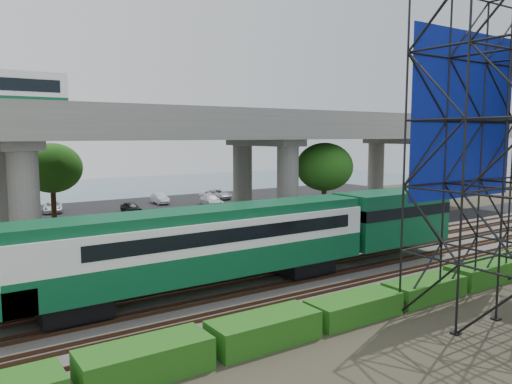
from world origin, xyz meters
TOP-DOWN VIEW (x-y plane):
  - ground at (0.00, 0.00)m, footprint 140.00×140.00m
  - ballast_bed at (0.00, 2.00)m, footprint 90.00×12.00m
  - service_road at (0.00, 10.50)m, footprint 90.00×5.00m
  - parking_lot at (0.00, 34.00)m, footprint 90.00×18.00m
  - harbor_water at (0.00, 56.00)m, footprint 140.00×40.00m
  - rail_tracks at (0.00, 2.00)m, footprint 90.00×9.52m
  - commuter_train at (-1.19, 2.00)m, footprint 29.30×3.06m
  - overpass at (-0.92, 16.00)m, footprint 80.00×12.00m
  - hedge_strip at (1.01, -4.30)m, footprint 34.60×1.80m
  - trees at (-4.67, 16.17)m, footprint 40.94×16.94m
  - suv at (-4.99, 11.25)m, footprint 5.95×4.19m
  - parked_cars at (1.87, 33.66)m, footprint 36.43×9.52m

SIDE VIEW (x-z plane):
  - ground at x=0.00m, z-range 0.00..0.00m
  - harbor_water at x=0.00m, z-range 0.00..0.03m
  - service_road at x=0.00m, z-range 0.00..0.08m
  - parking_lot at x=0.00m, z-range 0.00..0.08m
  - ballast_bed at x=0.00m, z-range 0.00..0.20m
  - rail_tracks at x=0.00m, z-range 0.20..0.36m
  - hedge_strip at x=1.01m, z-range -0.04..1.16m
  - parked_cars at x=1.87m, z-range 0.05..1.31m
  - suv at x=-4.99m, z-range 0.08..1.59m
  - commuter_train at x=-1.19m, z-range 0.73..5.03m
  - trees at x=-4.67m, z-range 1.73..9.42m
  - overpass at x=-0.92m, z-range 2.01..14.41m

